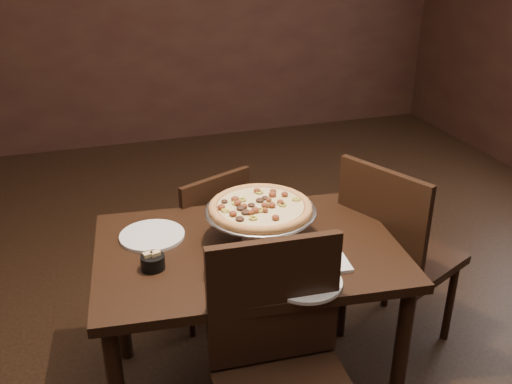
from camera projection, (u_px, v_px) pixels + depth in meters
name	position (u px, v px, depth m)	size (l,w,h in m)	color
room	(258.00, 90.00, 2.00)	(6.04, 7.04, 2.84)	black
dining_table	(248.00, 267.00, 2.33)	(1.29, 0.93, 0.76)	black
pizza_stand	(261.00, 208.00, 2.27)	(0.45, 0.45, 0.18)	#B5B4BC
parmesan_shaker	(214.00, 260.00, 2.10)	(0.06, 0.06, 0.11)	beige
pepper_flake_shaker	(213.00, 267.00, 2.07)	(0.05, 0.05, 0.10)	maroon
packet_caddy	(153.00, 261.00, 2.13)	(0.09, 0.09, 0.07)	black
napkin_stack	(332.00, 264.00, 2.16)	(0.13, 0.13, 0.01)	silver
plate_left	(152.00, 236.00, 2.36)	(0.27, 0.27, 0.01)	silver
plate_near	(305.00, 282.00, 2.05)	(0.27, 0.27, 0.01)	silver
serving_spatula	(270.00, 220.00, 2.19)	(0.13, 0.13, 0.02)	#B5B4BC
chair_far	(204.00, 240.00, 2.91)	(0.53, 0.53, 0.86)	black
chair_near	(284.00, 375.00, 1.93)	(0.49, 0.49, 1.00)	black
chair_side	(394.00, 251.00, 2.67)	(0.61, 0.61, 0.99)	black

